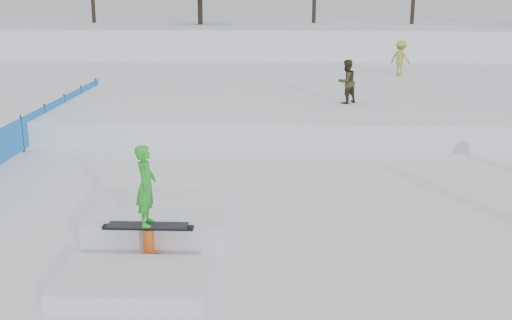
{
  "coord_description": "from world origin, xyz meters",
  "views": [
    {
      "loc": [
        1.05,
        -11.27,
        4.73
      ],
      "look_at": [
        0.5,
        2.0,
        1.1
      ],
      "focal_mm": 45.0,
      "sensor_mm": 36.0,
      "label": 1
    }
  ],
  "objects_px": {
    "walker_ygreen": "(401,58)",
    "jib_rail_feature": "(155,233)",
    "safety_fence": "(22,134)",
    "walker_olive": "(347,82)"
  },
  "relations": [
    {
      "from": "walker_ygreen",
      "to": "jib_rail_feature",
      "type": "height_order",
      "value": "walker_ygreen"
    },
    {
      "from": "safety_fence",
      "to": "walker_olive",
      "type": "distance_m",
      "value": 10.59
    },
    {
      "from": "walker_ygreen",
      "to": "jib_rail_feature",
      "type": "bearing_deg",
      "value": 109.09
    },
    {
      "from": "jib_rail_feature",
      "to": "walker_ygreen",
      "type": "bearing_deg",
      "value": 67.12
    },
    {
      "from": "walker_olive",
      "to": "safety_fence",
      "type": "bearing_deg",
      "value": -16.28
    },
    {
      "from": "walker_olive",
      "to": "walker_ygreen",
      "type": "distance_m",
      "value": 7.69
    },
    {
      "from": "walker_ygreen",
      "to": "jib_rail_feature",
      "type": "relative_size",
      "value": 0.35
    },
    {
      "from": "safety_fence",
      "to": "jib_rail_feature",
      "type": "relative_size",
      "value": 3.64
    },
    {
      "from": "safety_fence",
      "to": "walker_olive",
      "type": "relative_size",
      "value": 10.7
    },
    {
      "from": "jib_rail_feature",
      "to": "walker_olive",
      "type": "bearing_deg",
      "value": 67.49
    }
  ]
}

